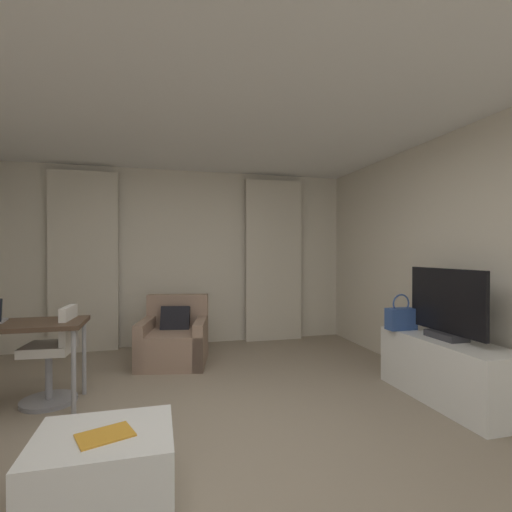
{
  "coord_description": "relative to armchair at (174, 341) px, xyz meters",
  "views": [
    {
      "loc": [
        -0.38,
        -2.7,
        1.38
      ],
      "look_at": [
        0.63,
        1.17,
        1.34
      ],
      "focal_mm": 26.29,
      "sensor_mm": 36.0,
      "label": 1
    }
  ],
  "objects": [
    {
      "name": "curtain_left_panel",
      "position": [
        -1.19,
        0.85,
        0.98
      ],
      "size": [
        0.9,
        0.06,
        2.5
      ],
      "color": "beige",
      "rests_on": "ground"
    },
    {
      "name": "ground_plane",
      "position": [
        0.19,
        -2.05,
        -0.27
      ],
      "size": [
        12.0,
        12.0,
        0.0
      ],
      "primitive_type": "plane",
      "color": "gray"
    },
    {
      "name": "wall_right",
      "position": [
        2.72,
        -2.05,
        1.03
      ],
      "size": [
        0.06,
        6.12,
        2.6
      ],
      "color": "beige",
      "rests_on": "ground"
    },
    {
      "name": "tv_console",
      "position": [
        2.39,
        -1.87,
        0.01
      ],
      "size": [
        0.49,
        1.36,
        0.58
      ],
      "color": "white",
      "rests_on": "ground"
    },
    {
      "name": "ceiling",
      "position": [
        0.19,
        -2.05,
        2.36
      ],
      "size": [
        5.12,
        6.12,
        0.06
      ],
      "primitive_type": "cube",
      "color": "white",
      "rests_on": "wall_left"
    },
    {
      "name": "coffee_table",
      "position": [
        -0.48,
        -2.56,
        -0.08
      ],
      "size": [
        0.74,
        0.61,
        0.38
      ],
      "color": "white",
      "rests_on": "ground"
    },
    {
      "name": "desk",
      "position": [
        -1.52,
        -1.07,
        0.42
      ],
      "size": [
        1.36,
        0.57,
        0.76
      ],
      "color": "#4C3828",
      "rests_on": "ground"
    },
    {
      "name": "armchair",
      "position": [
        0.0,
        0.0,
        0.0
      ],
      "size": [
        0.94,
        0.96,
        0.82
      ],
      "color": "#997A66",
      "rests_on": "ground"
    },
    {
      "name": "tv_flatscreen",
      "position": [
        2.39,
        -1.86,
        0.6
      ],
      "size": [
        0.2,
        0.91,
        0.65
      ],
      "color": "#333338",
      "rests_on": "tv_console"
    },
    {
      "name": "curtain_right_panel",
      "position": [
        1.56,
        0.85,
        0.98
      ],
      "size": [
        0.9,
        0.06,
        2.5
      ],
      "color": "beige",
      "rests_on": "ground"
    },
    {
      "name": "desk_chair",
      "position": [
        -1.12,
        -0.99,
        0.12
      ],
      "size": [
        0.48,
        0.48,
        0.88
      ],
      "color": "gray",
      "rests_on": "ground"
    },
    {
      "name": "magazine_open",
      "position": [
        -0.47,
        -2.6,
        0.11
      ],
      "size": [
        0.33,
        0.29,
        0.01
      ],
      "color": "orange",
      "rests_on": "coffee_table"
    },
    {
      "name": "wall_window",
      "position": [
        0.19,
        0.98,
        1.03
      ],
      "size": [
        5.12,
        0.06,
        2.6
      ],
      "color": "beige",
      "rests_on": "ground"
    },
    {
      "name": "handbag_primary",
      "position": [
        2.24,
        -1.4,
        0.42
      ],
      "size": [
        0.3,
        0.14,
        0.37
      ],
      "color": "#335193",
      "rests_on": "tv_console"
    }
  ]
}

